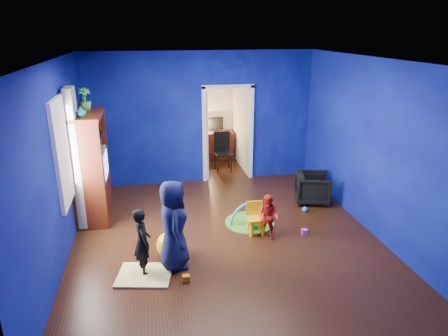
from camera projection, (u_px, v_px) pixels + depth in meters
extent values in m
cube|color=black|center=(225.00, 238.00, 6.71)|extent=(5.00, 5.50, 0.01)
cube|color=white|center=(226.00, 60.00, 5.75)|extent=(5.00, 5.50, 0.01)
cube|color=#090A65|center=(201.00, 119.00, 8.78)|extent=(5.00, 0.02, 2.90)
cube|color=#090A65|center=(284.00, 244.00, 3.68)|extent=(5.00, 0.02, 2.90)
cube|color=#090A65|center=(57.00, 166.00, 5.78)|extent=(0.02, 5.50, 2.90)
cube|color=#090A65|center=(372.00, 147.00, 6.68)|extent=(0.02, 5.50, 2.90)
imported|color=black|center=(313.00, 188.00, 8.01)|extent=(0.81, 0.79, 0.60)
imported|color=black|center=(142.00, 241.00, 5.61)|extent=(0.33, 0.42, 1.00)
imported|color=#0E1136|center=(173.00, 225.00, 5.71)|extent=(0.45, 0.67, 1.34)
imported|color=#AE1812|center=(268.00, 217.00, 6.58)|extent=(0.48, 0.47, 0.78)
imported|color=#0B505E|center=(81.00, 112.00, 6.51)|extent=(0.21, 0.21, 0.17)
imported|color=green|center=(84.00, 99.00, 6.95)|extent=(0.28, 0.28, 0.40)
cube|color=#43160B|center=(90.00, 167.00, 7.14)|extent=(0.58, 1.14, 1.96)
cube|color=silver|center=(93.00, 165.00, 7.13)|extent=(0.46, 0.70, 0.54)
cube|color=#F2E07A|center=(145.00, 275.00, 5.67)|extent=(0.86, 0.74, 0.03)
sphere|color=yellow|center=(170.00, 245.00, 6.08)|extent=(0.42, 0.42, 0.42)
cube|color=yellow|center=(256.00, 220.00, 6.78)|extent=(0.29, 0.29, 0.50)
cylinder|color=green|center=(250.00, 222.00, 7.22)|extent=(0.89, 0.89, 0.02)
torus|color=#3F8CD8|center=(250.00, 222.00, 7.22)|extent=(0.79, 0.19, 0.80)
cube|color=white|center=(61.00, 152.00, 6.07)|extent=(0.03, 0.95, 1.55)
cube|color=slate|center=(77.00, 159.00, 6.70)|extent=(0.14, 0.42, 2.40)
cube|color=white|center=(228.00, 135.00, 9.02)|extent=(1.16, 0.10, 2.10)
cube|color=#3D140A|center=(216.00, 146.00, 10.64)|extent=(0.88, 0.44, 0.75)
cube|color=black|center=(215.00, 123.00, 10.56)|extent=(0.40, 0.05, 0.32)
sphere|color=#FFD88C|center=(205.00, 125.00, 10.46)|extent=(0.14, 0.14, 0.14)
cube|color=black|center=(223.00, 153.00, 9.72)|extent=(0.40, 0.40, 0.92)
cube|color=white|center=(215.00, 83.00, 10.20)|extent=(0.88, 0.24, 0.04)
sphere|color=blue|center=(305.00, 209.00, 7.64)|extent=(0.11, 0.11, 0.11)
cube|color=orange|center=(186.00, 278.00, 5.54)|extent=(0.10, 0.08, 0.10)
sphere|color=green|center=(256.00, 227.00, 6.97)|extent=(0.11, 0.11, 0.11)
cube|color=#D750BF|center=(304.00, 232.00, 6.80)|extent=(0.10, 0.08, 0.10)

